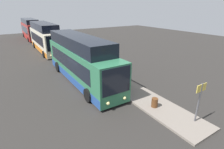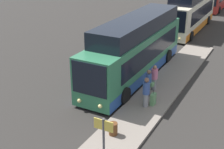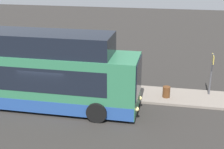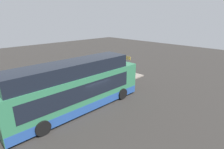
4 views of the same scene
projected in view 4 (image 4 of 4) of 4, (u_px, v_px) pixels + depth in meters
ground at (92, 105)px, 15.62m from camera, size 80.00×80.00×0.00m
platform at (75, 95)px, 17.51m from camera, size 20.00×2.43×0.14m
bus_lead at (77, 89)px, 14.34m from camera, size 12.14×2.80×4.23m
passenger_boarding at (89, 83)px, 17.94m from camera, size 0.40×0.56×1.74m
passenger_waiting at (96, 78)px, 19.09m from camera, size 0.53×0.53×1.83m
passenger_with_bags at (81, 86)px, 17.28m from camera, size 0.51×0.66×1.68m
suitcase at (92, 84)px, 19.19m from camera, size 0.45×0.24×0.94m
sign_post at (128, 62)px, 23.20m from camera, size 0.10×0.86×2.52m
trash_bin at (120, 78)px, 21.32m from camera, size 0.44×0.44×0.65m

